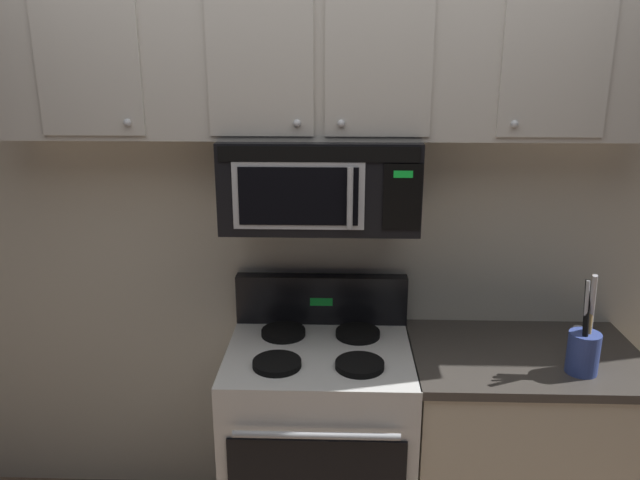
{
  "coord_description": "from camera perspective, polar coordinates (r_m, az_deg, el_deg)",
  "views": [
    {
      "loc": [
        0.08,
        -1.86,
        2.06
      ],
      "look_at": [
        0.0,
        0.49,
        1.35
      ],
      "focal_mm": 34.7,
      "sensor_mm": 36.0,
      "label": 1
    }
  ],
  "objects": [
    {
      "name": "over_range_microwave",
      "position": [
        2.45,
        0.03,
        5.38
      ],
      "size": [
        0.76,
        0.43,
        0.35
      ],
      "color": "black"
    },
    {
      "name": "upper_cabinets",
      "position": [
        2.44,
        0.06,
        15.95
      ],
      "size": [
        2.5,
        0.36,
        0.55
      ],
      "color": "#BCB7AD"
    },
    {
      "name": "salt_shaker",
      "position": [
        2.77,
        22.66,
        -8.31
      ],
      "size": [
        0.05,
        0.05,
        0.09
      ],
      "color": "white",
      "rests_on": "counter_segment"
    },
    {
      "name": "counter_segment",
      "position": [
        2.9,
        17.63,
        -17.76
      ],
      "size": [
        0.93,
        0.65,
        0.9
      ],
      "color": "beige",
      "rests_on": "ground_plane"
    },
    {
      "name": "utensil_crock_blue",
      "position": [
        2.56,
        23.16,
        -9.07
      ],
      "size": [
        0.12,
        0.13,
        0.4
      ],
      "color": "#384C9E",
      "rests_on": "counter_segment"
    },
    {
      "name": "stove_range",
      "position": [
        2.79,
        -0.05,
        -18.05
      ],
      "size": [
        0.76,
        0.69,
        1.12
      ],
      "color": "white",
      "rests_on": "ground_plane"
    },
    {
      "name": "back_wall",
      "position": [
        2.75,
        0.2,
        1.8
      ],
      "size": [
        5.2,
        0.1,
        2.7
      ],
      "primitive_type": "cube",
      "color": "silver",
      "rests_on": "ground_plane"
    }
  ]
}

